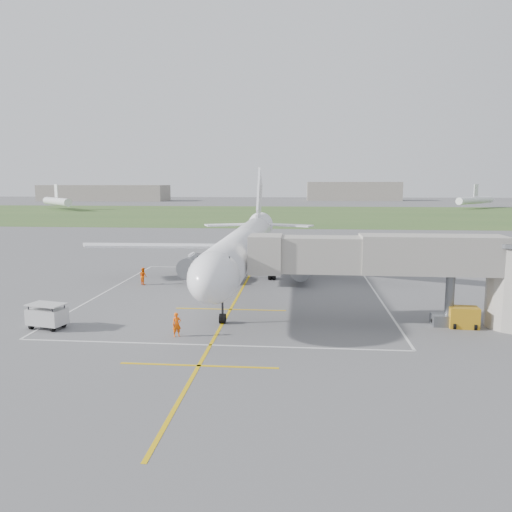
# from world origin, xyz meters

# --- Properties ---
(ground) EXTENTS (700.00, 700.00, 0.00)m
(ground) POSITION_xyz_m (0.00, 0.00, 0.00)
(ground) COLOR #515153
(ground) RESTS_ON ground
(grass_strip) EXTENTS (700.00, 120.00, 0.02)m
(grass_strip) POSITION_xyz_m (0.00, 130.00, 0.01)
(grass_strip) COLOR #385927
(grass_strip) RESTS_ON ground
(apron_markings) EXTENTS (28.20, 60.00, 0.01)m
(apron_markings) POSITION_xyz_m (0.00, -5.82, 0.01)
(apron_markings) COLOR gold
(apron_markings) RESTS_ON ground
(airliner) EXTENTS (38.93, 46.75, 13.52)m
(airliner) POSITION_xyz_m (-0.00, 0.75, 4.39)
(airliner) COLOR white
(airliner) RESTS_ON ground
(jet_bridge) EXTENTS (23.40, 5.00, 7.20)m
(jet_bridge) POSITION_xyz_m (15.72, -13.50, 4.74)
(jet_bridge) COLOR #9D998E
(jet_bridge) RESTS_ON ground
(gpu_unit) EXTENTS (2.30, 1.70, 1.65)m
(gpu_unit) POSITION_xyz_m (18.99, -13.95, 0.81)
(gpu_unit) COLOR #B68116
(gpu_unit) RESTS_ON ground
(baggage_cart) EXTENTS (3.12, 2.28, 1.96)m
(baggage_cart) POSITION_xyz_m (-13.40, -17.11, 1.00)
(baggage_cart) COLOR #B7B7B7
(baggage_cart) RESTS_ON ground
(ramp_worker_nose) EXTENTS (0.78, 0.69, 1.80)m
(ramp_worker_nose) POSITION_xyz_m (-2.82, -18.26, 0.90)
(ramp_worker_nose) COLOR #F75607
(ramp_worker_nose) RESTS_ON ground
(ramp_worker_wing) EXTENTS (1.18, 1.17, 1.92)m
(ramp_worker_wing) POSITION_xyz_m (-11.26, 0.16, 0.96)
(ramp_worker_wing) COLOR #EE5B07
(ramp_worker_wing) RESTS_ON ground
(distant_hangars) EXTENTS (345.00, 49.00, 12.00)m
(distant_hangars) POSITION_xyz_m (-16.15, 265.19, 5.17)
(distant_hangars) COLOR gray
(distant_hangars) RESTS_ON ground
(distant_aircraft) EXTENTS (205.45, 57.03, 8.85)m
(distant_aircraft) POSITION_xyz_m (-6.08, 165.82, 3.59)
(distant_aircraft) COLOR white
(distant_aircraft) RESTS_ON ground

